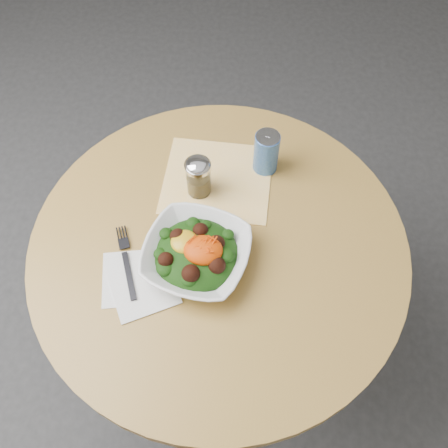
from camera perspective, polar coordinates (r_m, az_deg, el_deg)
name	(u,v)px	position (r m, az deg, el deg)	size (l,w,h in m)	color
ground	(221,344)	(1.87, -0.40, -13.53)	(6.00, 6.00, 0.00)	#2C2C2E
table	(219,279)	(1.36, -0.54, -6.25)	(0.90, 0.90, 0.75)	black
cloth_napkin	(217,179)	(1.28, -0.78, 5.11)	(0.27, 0.25, 0.00)	#FFA40D
paper_napkins	(138,282)	(1.15, -9.77, -6.55)	(0.20, 0.19, 0.00)	silver
salad_bowl	(197,254)	(1.13, -3.15, -3.43)	(0.29, 0.29, 0.09)	silver
fork	(126,259)	(1.18, -11.10, -3.99)	(0.08, 0.19, 0.00)	black
spice_shaker	(198,177)	(1.22, -2.94, 5.43)	(0.06, 0.06, 0.11)	silver
beverage_can	(266,152)	(1.27, 4.85, 8.16)	(0.06, 0.06, 0.12)	#0D3195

